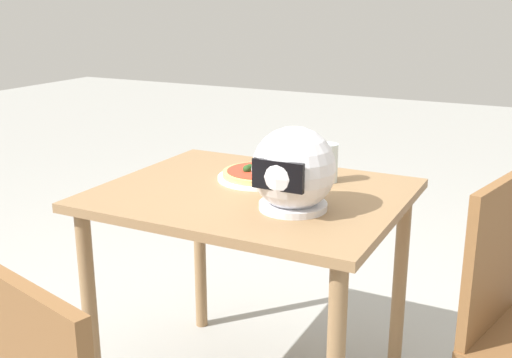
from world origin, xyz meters
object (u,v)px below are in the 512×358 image
Objects in this scene: pizza at (261,173)px; dining_table at (252,221)px; drinking_glass at (328,163)px; motorcycle_helmet at (293,171)px.

dining_table is at bearing 104.06° from pizza.
drinking_glass reaches higher than pizza.
pizza is (0.03, -0.13, 0.13)m from dining_table.
pizza is 0.23m from drinking_glass.
drinking_glass is (0.01, -0.32, -0.05)m from motorcycle_helmet.
motorcycle_helmet reaches higher than pizza.
drinking_glass is at bearing -131.06° from dining_table.
pizza is 1.95× the size of drinking_glass.
dining_table is 0.32m from motorcycle_helmet.
pizza reaches higher than dining_table.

